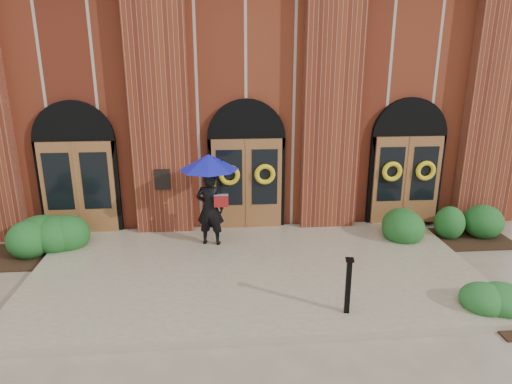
{
  "coord_description": "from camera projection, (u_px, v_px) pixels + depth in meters",
  "views": [
    {
      "loc": [
        -0.74,
        -9.25,
        4.9
      ],
      "look_at": [
        0.11,
        1.0,
        1.7
      ],
      "focal_mm": 32.0,
      "sensor_mm": 36.0,
      "label": 1
    }
  ],
  "objects": [
    {
      "name": "hedge_wall_left",
      "position": [
        39.0,
        240.0,
        11.19
      ],
      "size": [
        3.43,
        1.37,
        0.88
      ],
      "primitive_type": "ellipsoid",
      "color": "#1B511D",
      "rests_on": "ground"
    },
    {
      "name": "church_building",
      "position": [
        237.0,
        88.0,
        17.64
      ],
      "size": [
        16.2,
        12.53,
        7.0
      ],
      "color": "maroon",
      "rests_on": "ground"
    },
    {
      "name": "hedge_wall_right",
      "position": [
        443.0,
        225.0,
        12.19
      ],
      "size": [
        3.33,
        1.33,
        0.85
      ],
      "primitive_type": "ellipsoid",
      "color": "#1C501D",
      "rests_on": "ground"
    },
    {
      "name": "ground",
      "position": [
        255.0,
        277.0,
        10.32
      ],
      "size": [
        90.0,
        90.0,
        0.0
      ],
      "primitive_type": "plane",
      "color": "tan",
      "rests_on": "ground"
    },
    {
      "name": "man_with_umbrella",
      "position": [
        209.0,
        182.0,
        11.25
      ],
      "size": [
        1.72,
        1.72,
        2.35
      ],
      "rotation": [
        0.0,
        0.0,
        2.96
      ],
      "color": "black",
      "rests_on": "landing"
    },
    {
      "name": "landing",
      "position": [
        254.0,
        271.0,
        10.44
      ],
      "size": [
        10.0,
        5.3,
        0.15
      ],
      "primitive_type": "cube",
      "color": "tan",
      "rests_on": "ground"
    },
    {
      "name": "metal_post",
      "position": [
        348.0,
        285.0,
        8.48
      ],
      "size": [
        0.17,
        0.17,
        1.11
      ],
      "rotation": [
        0.0,
        0.0,
        -0.17
      ],
      "color": "black",
      "rests_on": "landing"
    }
  ]
}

